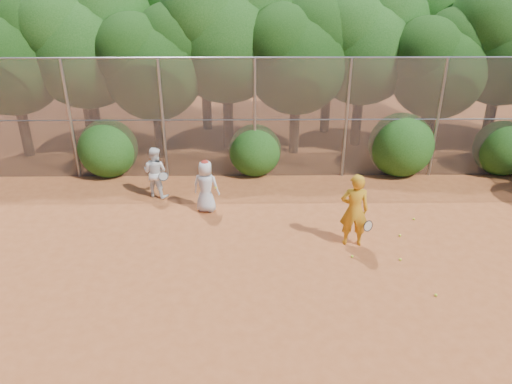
{
  "coord_description": "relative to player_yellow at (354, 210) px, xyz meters",
  "views": [
    {
      "loc": [
        -1.13,
        -9.62,
        7.1
      ],
      "look_at": [
        -1.0,
        2.5,
        1.1
      ],
      "focal_mm": 35.0,
      "sensor_mm": 36.0,
      "label": 1
    }
  ],
  "objects": [
    {
      "name": "bush_1",
      "position": [
        -2.52,
        4.69,
        -0.11
      ],
      "size": [
        1.8,
        1.8,
        1.8
      ],
      "primitive_type": "sphere",
      "color": "#184511",
      "rests_on": "ground"
    },
    {
      "name": "player_teen",
      "position": [
        -3.97,
        1.89,
        -0.2
      ],
      "size": [
        0.87,
        0.66,
        1.62
      ],
      "rotation": [
        0.0,
        0.0,
        2.92
      ],
      "color": "silver",
      "rests_on": "ground"
    },
    {
      "name": "bush_2",
      "position": [
        2.48,
        4.69,
        0.09
      ],
      "size": [
        2.2,
        2.2,
        2.2
      ],
      "primitive_type": "sphere",
      "color": "#184511",
      "rests_on": "ground"
    },
    {
      "name": "ball_1",
      "position": [
        1.51,
        -2.24,
        -0.97
      ],
      "size": [
        0.07,
        0.07,
        0.07
      ],
      "primitive_type": "sphere",
      "color": "#D0ED2B",
      "rests_on": "ground"
    },
    {
      "name": "tree_4",
      "position": [
        -0.96,
        6.63,
        2.75
      ],
      "size": [
        4.19,
        3.64,
        5.73
      ],
      "color": "black",
      "rests_on": "ground"
    },
    {
      "name": "bush_0",
      "position": [
        -7.52,
        4.69,
        -0.01
      ],
      "size": [
        2.0,
        2.0,
        2.0
      ],
      "primitive_type": "sphere",
      "color": "#184511",
      "rests_on": "ground"
    },
    {
      "name": "ball_0",
      "position": [
        1.39,
        0.34,
        -0.97
      ],
      "size": [
        0.07,
        0.07,
        0.07
      ],
      "primitive_type": "sphere",
      "color": "#D0ED2B",
      "rests_on": "ground"
    },
    {
      "name": "ball_4",
      "position": [
        2.04,
        1.24,
        -0.97
      ],
      "size": [
        0.07,
        0.07,
        0.07
      ],
      "primitive_type": "sphere",
      "color": "#D0ED2B",
      "rests_on": "ground"
    },
    {
      "name": "ground",
      "position": [
        -1.52,
        -1.61,
        -1.01
      ],
      "size": [
        80.0,
        80.0,
        0.0
      ],
      "primitive_type": "plane",
      "color": "#A34F24",
      "rests_on": "ground"
    },
    {
      "name": "fence_back",
      "position": [
        -1.64,
        4.39,
        1.05
      ],
      "size": [
        20.05,
        0.09,
        4.03
      ],
      "color": "gray",
      "rests_on": "ground"
    },
    {
      "name": "tree_11",
      "position": [
        0.54,
        9.03,
        3.16
      ],
      "size": [
        4.64,
        4.03,
        6.35
      ],
      "color": "black",
      "rests_on": "ground"
    },
    {
      "name": "tree_12",
      "position": [
        5.05,
        9.63,
        3.51
      ],
      "size": [
        5.02,
        4.37,
        6.88
      ],
      "color": "black",
      "rests_on": "ground"
    },
    {
      "name": "tree_3",
      "position": [
        -3.46,
        7.23,
        3.39
      ],
      "size": [
        4.89,
        4.26,
        6.7
      ],
      "color": "black",
      "rests_on": "ground"
    },
    {
      "name": "tree_7",
      "position": [
        6.54,
        7.03,
        3.27
      ],
      "size": [
        4.77,
        4.14,
        6.53
      ],
      "color": "black",
      "rests_on": "ground"
    },
    {
      "name": "ball_3",
      "position": [
        -0.09,
        -0.66,
        -0.97
      ],
      "size": [
        0.07,
        0.07,
        0.07
      ],
      "primitive_type": "sphere",
      "color": "#D0ED2B",
      "rests_on": "ground"
    },
    {
      "name": "player_white",
      "position": [
        -5.62,
        2.91,
        -0.2
      ],
      "size": [
        0.96,
        0.86,
        1.62
      ],
      "rotation": [
        0.0,
        0.0,
        2.77
      ],
      "color": "white",
      "rests_on": "ground"
    },
    {
      "name": "tree_5",
      "position": [
        1.54,
        7.43,
        3.04
      ],
      "size": [
        4.51,
        3.92,
        6.17
      ],
      "color": "black",
      "rests_on": "ground"
    },
    {
      "name": "tree_10",
      "position": [
        -4.45,
        9.44,
        3.62
      ],
      "size": [
        5.15,
        4.48,
        7.06
      ],
      "color": "black",
      "rests_on": "ground"
    },
    {
      "name": "tree_2",
      "position": [
        -5.97,
        6.22,
        2.58
      ],
      "size": [
        3.99,
        3.47,
        5.47
      ],
      "color": "black",
      "rests_on": "ground"
    },
    {
      "name": "tree_6",
      "position": [
        4.03,
        6.42,
        2.46
      ],
      "size": [
        3.86,
        3.36,
        5.29
      ],
      "color": "black",
      "rests_on": "ground"
    },
    {
      "name": "tree_9",
      "position": [
        -9.46,
        9.23,
        3.33
      ],
      "size": [
        4.83,
        4.2,
        6.62
      ],
      "color": "black",
      "rests_on": "ground"
    },
    {
      "name": "ball_2",
      "position": [
        1.09,
        -0.82,
        -0.97
      ],
      "size": [
        0.07,
        0.07,
        0.07
      ],
      "primitive_type": "sphere",
      "color": "#D0ED2B",
      "rests_on": "ground"
    },
    {
      "name": "tree_1",
      "position": [
        -8.46,
        6.93,
        3.16
      ],
      "size": [
        4.64,
        4.03,
        6.35
      ],
      "color": "black",
      "rests_on": "ground"
    },
    {
      "name": "tree_0",
      "position": [
        -10.96,
        6.43,
        2.93
      ],
      "size": [
        4.38,
        3.81,
        6.0
      ],
      "color": "black",
      "rests_on": "ground"
    },
    {
      "name": "player_yellow",
      "position": [
        0.0,
        0.0,
        0.0
      ],
      "size": [
        0.88,
        0.57,
        2.01
      ],
      "rotation": [
        0.0,
        0.0,
        3.07
      ],
      "color": "#C78717",
      "rests_on": "ground"
    },
    {
      "name": "bush_3",
      "position": [
        5.98,
        4.69,
        -0.06
      ],
      "size": [
        1.9,
        1.9,
        1.9
      ],
      "primitive_type": "sphere",
      "color": "#184511",
      "rests_on": "ground"
    }
  ]
}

